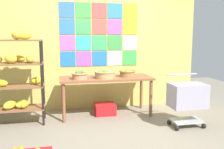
{
  "coord_description": "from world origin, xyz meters",
  "views": [
    {
      "loc": [
        -0.75,
        -3.45,
        1.48
      ],
      "look_at": [
        0.14,
        0.7,
        0.83
      ],
      "focal_mm": 39.86,
      "sensor_mm": 36.0,
      "label": 1
    }
  ],
  "objects_px": {
    "banana_shelf_unit": "(13,72)",
    "fruit_basket_left": "(127,73)",
    "shopping_cart": "(187,97)",
    "fruit_basket_back_right": "(105,74)",
    "display_table": "(106,82)",
    "fruit_basket_centre": "(80,75)",
    "produce_crate_under_table": "(105,109)"
  },
  "relations": [
    {
      "from": "banana_shelf_unit",
      "to": "fruit_basket_left",
      "type": "distance_m",
      "value": 2.02
    },
    {
      "from": "banana_shelf_unit",
      "to": "shopping_cart",
      "type": "xyz_separation_m",
      "value": [
        2.79,
        -0.74,
        -0.4
      ]
    },
    {
      "from": "fruit_basket_left",
      "to": "fruit_basket_back_right",
      "type": "distance_m",
      "value": 0.46
    },
    {
      "from": "display_table",
      "to": "fruit_basket_left",
      "type": "height_order",
      "value": "fruit_basket_left"
    },
    {
      "from": "banana_shelf_unit",
      "to": "fruit_basket_centre",
      "type": "height_order",
      "value": "banana_shelf_unit"
    },
    {
      "from": "banana_shelf_unit",
      "to": "fruit_basket_left",
      "type": "height_order",
      "value": "banana_shelf_unit"
    },
    {
      "from": "produce_crate_under_table",
      "to": "shopping_cart",
      "type": "relative_size",
      "value": 0.45
    },
    {
      "from": "banana_shelf_unit",
      "to": "shopping_cart",
      "type": "bearing_deg",
      "value": -14.86
    },
    {
      "from": "fruit_basket_centre",
      "to": "fruit_basket_back_right",
      "type": "height_order",
      "value": "fruit_basket_back_right"
    },
    {
      "from": "fruit_basket_back_right",
      "to": "shopping_cart",
      "type": "xyz_separation_m",
      "value": [
        1.23,
        -0.79,
        -0.31
      ]
    },
    {
      "from": "fruit_basket_back_right",
      "to": "shopping_cart",
      "type": "relative_size",
      "value": 0.45
    },
    {
      "from": "produce_crate_under_table",
      "to": "fruit_basket_centre",
      "type": "bearing_deg",
      "value": -163.86
    },
    {
      "from": "display_table",
      "to": "produce_crate_under_table",
      "type": "height_order",
      "value": "display_table"
    },
    {
      "from": "display_table",
      "to": "banana_shelf_unit",
      "type": "bearing_deg",
      "value": -174.35
    },
    {
      "from": "banana_shelf_unit",
      "to": "shopping_cart",
      "type": "relative_size",
      "value": 1.84
    },
    {
      "from": "fruit_basket_centre",
      "to": "fruit_basket_left",
      "type": "xyz_separation_m",
      "value": [
        0.9,
        0.08,
        -0.0
      ]
    },
    {
      "from": "display_table",
      "to": "fruit_basket_left",
      "type": "xyz_separation_m",
      "value": [
        0.41,
        -0.02,
        0.15
      ]
    },
    {
      "from": "fruit_basket_left",
      "to": "shopping_cart",
      "type": "height_order",
      "value": "fruit_basket_left"
    },
    {
      "from": "display_table",
      "to": "fruit_basket_centre",
      "type": "distance_m",
      "value": 0.53
    },
    {
      "from": "banana_shelf_unit",
      "to": "fruit_basket_left",
      "type": "relative_size",
      "value": 5.15
    },
    {
      "from": "banana_shelf_unit",
      "to": "produce_crate_under_table",
      "type": "distance_m",
      "value": 1.79
    },
    {
      "from": "shopping_cart",
      "to": "fruit_basket_back_right",
      "type": "bearing_deg",
      "value": 156.25
    },
    {
      "from": "banana_shelf_unit",
      "to": "produce_crate_under_table",
      "type": "relative_size",
      "value": 4.11
    },
    {
      "from": "display_table",
      "to": "shopping_cart",
      "type": "relative_size",
      "value": 2.0
    },
    {
      "from": "banana_shelf_unit",
      "to": "fruit_basket_centre",
      "type": "relative_size",
      "value": 5.33
    },
    {
      "from": "fruit_basket_left",
      "to": "produce_crate_under_table",
      "type": "bearing_deg",
      "value": 172.57
    },
    {
      "from": "fruit_basket_back_right",
      "to": "fruit_basket_left",
      "type": "bearing_deg",
      "value": 11.4
    },
    {
      "from": "display_table",
      "to": "fruit_basket_back_right",
      "type": "relative_size",
      "value": 4.41
    },
    {
      "from": "display_table",
      "to": "fruit_basket_back_right",
      "type": "height_order",
      "value": "fruit_basket_back_right"
    },
    {
      "from": "fruit_basket_centre",
      "to": "banana_shelf_unit",
      "type": "bearing_deg",
      "value": -177.28
    },
    {
      "from": "banana_shelf_unit",
      "to": "fruit_basket_back_right",
      "type": "xyz_separation_m",
      "value": [
        1.56,
        0.05,
        -0.09
      ]
    },
    {
      "from": "fruit_basket_back_right",
      "to": "produce_crate_under_table",
      "type": "height_order",
      "value": "fruit_basket_back_right"
    }
  ]
}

